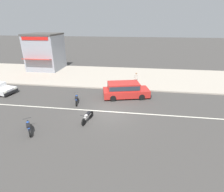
% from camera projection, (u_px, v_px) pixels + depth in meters
% --- Properties ---
extents(ground_plane, '(160.00, 160.00, 0.00)m').
position_uv_depth(ground_plane, '(108.00, 112.00, 15.16)').
color(ground_plane, '#423F3D').
extents(lane_centre_stripe, '(50.40, 0.14, 0.01)m').
position_uv_depth(lane_centre_stripe, '(108.00, 112.00, 15.16)').
color(lane_centre_stripe, silver).
rests_on(lane_centre_stripe, ground).
extents(kerb_strip, '(68.00, 10.00, 0.15)m').
position_uv_depth(kerb_strip, '(120.00, 77.00, 24.54)').
color(kerb_strip, '#ADA393').
rests_on(kerb_strip, ground).
extents(minivan_red_1, '(5.04, 2.93, 1.56)m').
position_uv_depth(minivan_red_1, '(125.00, 89.00, 17.75)').
color(minivan_red_1, red).
rests_on(minivan_red_1, ground).
extents(motorcycle_0, '(0.73, 1.86, 0.80)m').
position_uv_depth(motorcycle_0, '(77.00, 99.00, 16.63)').
color(motorcycle_0, black).
rests_on(motorcycle_0, ground).
extents(motorcycle_1, '(1.17, 1.54, 0.80)m').
position_uv_depth(motorcycle_1, '(28.00, 126.00, 12.25)').
color(motorcycle_1, black).
rests_on(motorcycle_1, ground).
extents(motorcycle_2, '(0.65, 1.76, 0.80)m').
position_uv_depth(motorcycle_2, '(87.00, 117.00, 13.52)').
color(motorcycle_2, black).
rests_on(motorcycle_2, ground).
extents(pedestrian_near_clock, '(0.34, 0.34, 1.54)m').
position_uv_depth(pedestrian_near_clock, '(136.00, 78.00, 20.68)').
color(pedestrian_near_clock, '#4C4238').
rests_on(pedestrian_near_clock, kerb_strip).
extents(shopfront_corner_warung, '(4.72, 5.60, 5.41)m').
position_uv_depth(shopfront_corner_warung, '(45.00, 52.00, 27.24)').
color(shopfront_corner_warung, '#999EA8').
rests_on(shopfront_corner_warung, kerb_strip).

